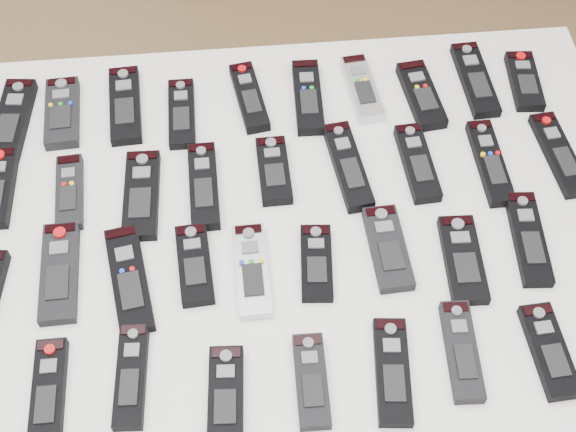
{
  "coord_description": "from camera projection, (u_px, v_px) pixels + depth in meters",
  "views": [
    {
      "loc": [
        -0.06,
        -0.66,
        1.93
      ],
      "look_at": [
        0.01,
        0.12,
        0.8
      ],
      "focal_mm": 50.0,
      "sensor_mm": 36.0,
      "label": 1
    }
  ],
  "objects": [
    {
      "name": "remote_6",
      "position": [
        362.0,
        89.0,
        1.56
      ],
      "size": [
        0.06,
        0.17,
        0.02
      ],
      "primitive_type": "cube",
      "rotation": [
        0.0,
        0.0,
        0.09
      ],
      "color": "#B7B7BC",
      "rests_on": "table"
    },
    {
      "name": "table",
      "position": [
        288.0,
        241.0,
        1.44
      ],
      "size": [
        1.25,
        0.88,
        0.78
      ],
      "color": "white",
      "rests_on": "ground"
    },
    {
      "name": "remote_15",
      "position": [
        348.0,
        166.0,
        1.45
      ],
      "size": [
        0.07,
        0.2,
        0.02
      ],
      "primitive_type": "cube",
      "rotation": [
        0.0,
        0.0,
        0.12
      ],
      "color": "black",
      "rests_on": "table"
    },
    {
      "name": "remote_20",
      "position": [
        60.0,
        272.0,
        1.32
      ],
      "size": [
        0.06,
        0.19,
        0.02
      ],
      "primitive_type": "cube",
      "rotation": [
        0.0,
        0.0,
        0.03
      ],
      "color": "black",
      "rests_on": "table"
    },
    {
      "name": "remote_26",
      "position": [
        463.0,
        259.0,
        1.33
      ],
      "size": [
        0.07,
        0.17,
        0.02
      ],
      "primitive_type": "cube",
      "rotation": [
        0.0,
        0.0,
        -0.04
      ],
      "color": "black",
      "rests_on": "table"
    },
    {
      "name": "remote_24",
      "position": [
        316.0,
        263.0,
        1.33
      ],
      "size": [
        0.06,
        0.15,
        0.02
      ],
      "primitive_type": "cube",
      "rotation": [
        0.0,
        0.0,
        -0.08
      ],
      "color": "black",
      "rests_on": "table"
    },
    {
      "name": "remote_7",
      "position": [
        421.0,
        95.0,
        1.55
      ],
      "size": [
        0.07,
        0.17,
        0.02
      ],
      "primitive_type": "cube",
      "rotation": [
        0.0,
        0.0,
        0.11
      ],
      "color": "black",
      "rests_on": "table"
    },
    {
      "name": "remote_33",
      "position": [
        392.0,
        371.0,
        1.22
      ],
      "size": [
        0.07,
        0.18,
        0.02
      ],
      "primitive_type": "cube",
      "rotation": [
        0.0,
        0.0,
        -0.1
      ],
      "color": "black",
      "rests_on": "table"
    },
    {
      "name": "remote_0",
      "position": [
        12.0,
        122.0,
        1.51
      ],
      "size": [
        0.08,
        0.21,
        0.02
      ],
      "primitive_type": "cube",
      "rotation": [
        0.0,
        0.0,
        -0.1
      ],
      "color": "black",
      "rests_on": "table"
    },
    {
      "name": "remote_12",
      "position": [
        142.0,
        195.0,
        1.41
      ],
      "size": [
        0.07,
        0.19,
        0.02
      ],
      "primitive_type": "cube",
      "rotation": [
        0.0,
        0.0,
        -0.03
      ],
      "color": "black",
      "rests_on": "table"
    },
    {
      "name": "remote_35",
      "position": [
        549.0,
        351.0,
        1.24
      ],
      "size": [
        0.06,
        0.16,
        0.02
      ],
      "primitive_type": "cube",
      "rotation": [
        0.0,
        0.0,
        0.05
      ],
      "color": "black",
      "rests_on": "table"
    },
    {
      "name": "remote_34",
      "position": [
        462.0,
        351.0,
        1.24
      ],
      "size": [
        0.05,
        0.17,
        0.02
      ],
      "primitive_type": "cube",
      "rotation": [
        0.0,
        0.0,
        -0.05
      ],
      "color": "black",
      "rests_on": "table"
    },
    {
      "name": "remote_3",
      "position": [
        182.0,
        114.0,
        1.52
      ],
      "size": [
        0.05,
        0.16,
        0.02
      ],
      "primitive_type": "cube",
      "rotation": [
        0.0,
        0.0,
        0.0
      ],
      "color": "black",
      "rests_on": "table"
    },
    {
      "name": "remote_32",
      "position": [
        311.0,
        381.0,
        1.21
      ],
      "size": [
        0.05,
        0.15,
        0.02
      ],
      "primitive_type": "cube",
      "rotation": [
        0.0,
        0.0,
        -0.02
      ],
      "color": "black",
      "rests_on": "table"
    },
    {
      "name": "remote_4",
      "position": [
        249.0,
        97.0,
        1.54
      ],
      "size": [
        0.07,
        0.17,
        0.02
      ],
      "primitive_type": "cube",
      "rotation": [
        0.0,
        0.0,
        0.15
      ],
      "color": "black",
      "rests_on": "table"
    },
    {
      "name": "remote_30",
      "position": [
        131.0,
        376.0,
        1.22
      ],
      "size": [
        0.05,
        0.17,
        0.02
      ],
      "primitive_type": "cube",
      "rotation": [
        0.0,
        0.0,
        -0.05
      ],
      "color": "black",
      "rests_on": "table"
    },
    {
      "name": "remote_29",
      "position": [
        49.0,
        392.0,
        1.2
      ],
      "size": [
        0.05,
        0.17,
        0.02
      ],
      "primitive_type": "cube",
      "rotation": [
        0.0,
        0.0,
        -0.0
      ],
      "color": "black",
      "rests_on": "table"
    },
    {
      "name": "remote_2",
      "position": [
        125.0,
        105.0,
        1.53
      ],
      "size": [
        0.07,
        0.19,
        0.02
      ],
      "primitive_type": "cube",
      "rotation": [
        0.0,
        0.0,
        0.05
      ],
      "color": "black",
      "rests_on": "table"
    },
    {
      "name": "remote_11",
      "position": [
        70.0,
        192.0,
        1.41
      ],
      "size": [
        0.05,
        0.16,
        0.02
      ],
      "primitive_type": "cube",
      "rotation": [
        0.0,
        0.0,
        0.06
      ],
      "color": "black",
      "rests_on": "table"
    },
    {
      "name": "remote_13",
      "position": [
        204.0,
        186.0,
        1.42
      ],
      "size": [
        0.05,
        0.18,
        0.02
      ],
      "primitive_type": "cube",
      "rotation": [
        0.0,
        0.0,
        0.02
      ],
      "color": "black",
      "rests_on": "table"
    },
    {
      "name": "remote_18",
      "position": [
        559.0,
        154.0,
        1.46
      ],
      "size": [
        0.06,
        0.19,
        0.02
      ],
      "primitive_type": "cube",
      "rotation": [
        0.0,
        0.0,
        0.09
      ],
      "color": "black",
      "rests_on": "table"
    },
    {
      "name": "remote_31",
      "position": [
        226.0,
        396.0,
        1.2
      ],
      "size": [
        0.06,
        0.16,
        0.02
      ],
      "primitive_type": "cube",
      "rotation": [
        0.0,
        0.0,
        -0.06
      ],
      "color": "black",
      "rests_on": "table"
    },
    {
      "name": "remote_14",
      "position": [
        274.0,
        171.0,
        1.44
      ],
      "size": [
        0.06,
        0.14,
        0.02
      ],
      "primitive_type": "cube",
      "rotation": [
        0.0,
        0.0,
        0.02
      ],
      "color": "black",
      "rests_on": "table"
    },
    {
      "name": "remote_17",
      "position": [
        490.0,
        163.0,
        1.45
      ],
      "size": [
        0.05,
        0.19,
        0.02
      ],
      "primitive_type": "cube",
      "rotation": [
        0.0,
        0.0,
        0.02
      ],
      "color": "black",
      "rests_on": "table"
    },
    {
      "name": "remote_22",
      "position": [
        195.0,
        265.0,
        1.33
      ],
      "size": [
        0.06,
        0.15,
        0.02
      ],
      "primitive_type": "cube",
      "rotation": [
        0.0,
        0.0,
        0.07
      ],
      "color": "black",
      "rests_on": "table"
    },
    {
      "name": "remote_1",
      "position": [
        62.0,
        113.0,
        1.52
      ],
      "size": [
        0.07,
        0.17,
        0.02
      ],
      "primitive_type": "cube",
      "rotation": [
        0.0,
        0.0,
        0.05
      ],
      "color": "black",
      "rests_on": "table"
    },
    {
      "name": "remote_16",
      "position": [
        417.0,
        163.0,
        1.45
      ],
      "size": [
        0.06,
        0.17,
        0.02
      ],
      "primitive_type": "cube",
      "rotation": [
        0.0,
        0.0,
        0.06
      ],
      "color": "black",
      "rests_on": "table"
    },
    {
      "name": "remote_8",
      "position": [
        475.0,
        80.0,
        1.57
      ],
      "size": [
        0.06,
        0.19,
        0.02
      ],
      "primitive_type": "cube",
      "rotation": [
        0.0,
        0.0,
        0.04
      ],
      "color": "black",
      "rests_on": "table"
    },
    {
      "name": "remote_25",
      "position": [
        388.0,
        248.0,
        1.35
      ],
      "size": [
        0.07,
        0.16,
        0.02
      ],
      "primitive_type": "cube",
      "rotation": [
        0.0,
        0.0,
        0.05
      ],
      "color": "black",
      "rests_on": "table"
    },
    {
      "name": "remote_9",
      "position": [
        524.0,
        81.0,
        1.57
      ],
      "size": [
        0.06,
        0.15,
        0.02
      ],
      "primitive_type": "cube",
      "rotation": [
        0.0,
        0.0,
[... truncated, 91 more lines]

